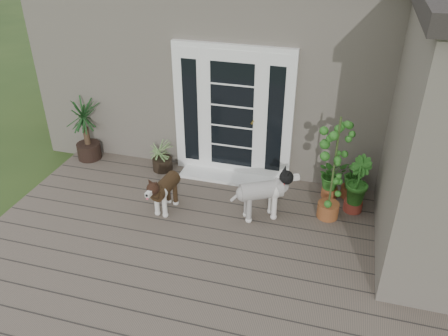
# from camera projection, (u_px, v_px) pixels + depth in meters

# --- Properties ---
(deck) EXTENTS (6.20, 4.60, 0.12)m
(deck) POSITION_uv_depth(u_px,v_px,m) (203.00, 264.00, 5.75)
(deck) COLOR #6B5B4C
(deck) RESTS_ON ground
(house_main) EXTENTS (7.40, 4.00, 3.10)m
(house_main) POSITION_uv_depth(u_px,v_px,m) (271.00, 55.00, 8.52)
(house_main) COLOR #665E54
(house_main) RESTS_ON ground
(door_unit) EXTENTS (1.90, 0.14, 2.15)m
(door_unit) POSITION_uv_depth(u_px,v_px,m) (233.00, 113.00, 7.04)
(door_unit) COLOR white
(door_unit) RESTS_ON deck
(door_step) EXTENTS (1.60, 0.40, 0.05)m
(door_step) POSITION_uv_depth(u_px,v_px,m) (229.00, 177.00, 7.41)
(door_step) COLOR white
(door_step) RESTS_ON deck
(brindle_dog) EXTENTS (0.39, 0.75, 0.60)m
(brindle_dog) POSITION_uv_depth(u_px,v_px,m) (166.00, 192.00, 6.52)
(brindle_dog) COLOR #3D2916
(brindle_dog) RESTS_ON deck
(white_dog) EXTENTS (0.87, 0.68, 0.67)m
(white_dog) POSITION_uv_depth(u_px,v_px,m) (261.00, 198.00, 6.34)
(white_dog) COLOR silver
(white_dog) RESTS_ON deck
(spider_plant) EXTENTS (0.55, 0.55, 0.58)m
(spider_plant) POSITION_uv_depth(u_px,v_px,m) (162.00, 154.00, 7.52)
(spider_plant) COLOR #A0B56F
(spider_plant) RESTS_ON deck
(yucca) EXTENTS (1.02, 1.02, 1.12)m
(yucca) POSITION_uv_depth(u_px,v_px,m) (86.00, 129.00, 7.73)
(yucca) COLOR black
(yucca) RESTS_ON deck
(herb_a) EXTENTS (0.60, 0.60, 0.55)m
(herb_a) POSITION_uv_depth(u_px,v_px,m) (331.00, 181.00, 6.83)
(herb_a) COLOR #164F1B
(herb_a) RESTS_ON deck
(herb_b) EXTENTS (0.52, 0.52, 0.65)m
(herb_b) POSITION_uv_depth(u_px,v_px,m) (355.00, 192.00, 6.49)
(herb_b) COLOR #225B1A
(herb_b) RESTS_ON deck
(herb_c) EXTENTS (0.34, 0.34, 0.49)m
(herb_c) POSITION_uv_depth(u_px,v_px,m) (352.00, 183.00, 6.85)
(herb_c) COLOR #164D17
(herb_c) RESTS_ON deck
(sapling) EXTENTS (0.57, 0.57, 1.62)m
(sapling) POSITION_uv_depth(u_px,v_px,m) (334.00, 168.00, 6.11)
(sapling) COLOR #275518
(sapling) RESTS_ON deck
(clog_left) EXTENTS (0.18, 0.31, 0.09)m
(clog_left) POSITION_uv_depth(u_px,v_px,m) (274.00, 197.00, 6.87)
(clog_left) COLOR #16371B
(clog_left) RESTS_ON deck
(clog_right) EXTENTS (0.16, 0.30, 0.09)m
(clog_right) POSITION_uv_depth(u_px,v_px,m) (248.00, 190.00, 7.04)
(clog_right) COLOR black
(clog_right) RESTS_ON deck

